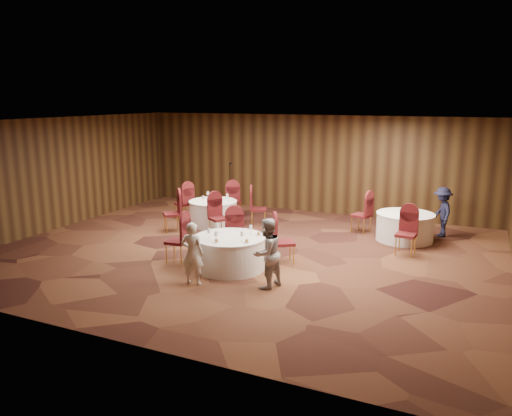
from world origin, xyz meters
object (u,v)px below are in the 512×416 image
at_px(table_right, 405,227).
at_px(woman_a, 192,253).
at_px(table_main, 230,252).
at_px(table_left, 213,213).
at_px(man_c, 442,212).
at_px(woman_b, 267,253).
at_px(mic_stand, 230,199).

distance_m(table_right, woman_a, 6.18).
xyz_separation_m(table_main, woman_a, (-0.26, -1.15, 0.28)).
relative_size(table_left, man_c, 1.04).
xyz_separation_m(table_right, woman_b, (-2.02, -4.65, 0.34)).
distance_m(woman_a, woman_b, 1.52).
height_order(mic_stand, woman_b, mic_stand).
bearing_deg(table_right, table_left, -172.88).
height_order(table_left, woman_a, woman_a).
xyz_separation_m(table_main, woman_b, (1.19, -0.70, 0.34)).
bearing_deg(table_main, table_left, 124.63).
height_order(table_right, mic_stand, mic_stand).
bearing_deg(woman_b, table_main, -100.98).
relative_size(table_main, man_c, 1.15).
height_order(table_main, woman_a, woman_a).
relative_size(table_main, table_right, 1.05).
bearing_deg(mic_stand, table_right, -8.17).
distance_m(mic_stand, woman_a, 6.32).
bearing_deg(mic_stand, table_left, -82.31).
bearing_deg(table_right, table_main, -129.11).
bearing_deg(table_main, woman_a, -102.51).
bearing_deg(woman_a, table_left, -74.47).
bearing_deg(mic_stand, woman_a, -69.57).
height_order(table_main, table_left, same).
xyz_separation_m(woman_a, man_c, (4.32, 5.91, 0.03)).
bearing_deg(man_c, table_right, -67.73).
height_order(table_left, man_c, man_c).
xyz_separation_m(table_right, woman_a, (-3.47, -5.10, 0.28)).
bearing_deg(table_right, man_c, 43.43).
bearing_deg(table_right, mic_stand, 171.83).
relative_size(woman_b, man_c, 1.04).
distance_m(table_main, woman_b, 1.43).
distance_m(mic_stand, man_c, 6.53).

